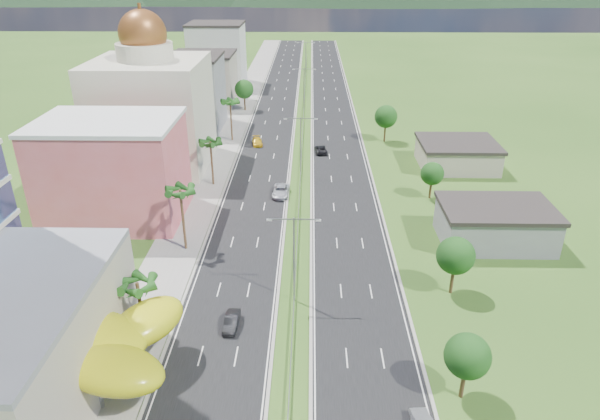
{
  "coord_description": "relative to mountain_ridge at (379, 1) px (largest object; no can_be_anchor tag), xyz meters",
  "views": [
    {
      "loc": [
        1.76,
        -42.67,
        37.31
      ],
      "look_at": [
        0.48,
        20.27,
        7.0
      ],
      "focal_mm": 32.0,
      "sensor_mm": 36.0,
      "label": 1
    }
  ],
  "objects": [
    {
      "name": "streetlight_median_e",
      "position": [
        -60.0,
        -310.0,
        6.75
      ],
      "size": [
        6.04,
        0.25,
        11.0
      ],
      "color": "gray",
      "rests_on": "ground"
    },
    {
      "name": "midrise_grey",
      "position": [
        -87.0,
        -370.0,
        8.0
      ],
      "size": [
        16.0,
        15.0,
        16.0
      ],
      "primitive_type": "cube",
      "color": "gray",
      "rests_on": "ground"
    },
    {
      "name": "palm_tree_c",
      "position": [
        -75.5,
        -428.0,
        8.5
      ],
      "size": [
        3.6,
        3.6,
        9.6
      ],
      "color": "#47301C",
      "rests_on": "ground"
    },
    {
      "name": "leafy_tree_rc",
      "position": [
        -38.0,
        -410.0,
        4.37
      ],
      "size": [
        3.85,
        3.85,
        6.33
      ],
      "color": "#47301C",
      "rests_on": "ground"
    },
    {
      "name": "median_guardrail",
      "position": [
        -60.0,
        -378.01,
        0.62
      ],
      "size": [
        0.1,
        216.06,
        0.76
      ],
      "color": "gray",
      "rests_on": "ground"
    },
    {
      "name": "domed_building",
      "position": [
        -88.0,
        -395.0,
        11.35
      ],
      "size": [
        20.0,
        20.0,
        28.7
      ],
      "color": "beige",
      "rests_on": "ground"
    },
    {
      "name": "leafy_tree_lfar",
      "position": [
        -75.5,
        -355.0,
        5.58
      ],
      "size": [
        4.9,
        4.9,
        8.05
      ],
      "color": "#47301C",
      "rests_on": "ground"
    },
    {
      "name": "streetlight_median_c",
      "position": [
        -60.0,
        -400.0,
        6.75
      ],
      "size": [
        6.04,
        0.25,
        11.0
      ],
      "color": "gray",
      "rests_on": "ground"
    },
    {
      "name": "car_dark_left",
      "position": [
        -66.76,
        -445.15,
        0.72
      ],
      "size": [
        1.62,
        4.21,
        1.37
      ],
      "primitive_type": "imported",
      "rotation": [
        0.0,
        0.0,
        -0.04
      ],
      "color": "black",
      "rests_on": "road_left"
    },
    {
      "name": "shed_far",
      "position": [
        -30.0,
        -395.0,
        2.2
      ],
      "size": [
        14.0,
        12.0,
        4.4
      ],
      "primitive_type": "cube",
      "color": "#B2A693",
      "rests_on": "ground"
    },
    {
      "name": "palm_tree_b",
      "position": [
        -75.5,
        -448.0,
        7.06
      ],
      "size": [
        3.6,
        3.6,
        8.1
      ],
      "color": "#47301C",
      "rests_on": "ground"
    },
    {
      "name": "shed_near",
      "position": [
        -32.0,
        -425.0,
        2.5
      ],
      "size": [
        15.0,
        10.0,
        5.0
      ],
      "primitive_type": "cube",
      "color": "gray",
      "rests_on": "ground"
    },
    {
      "name": "mountain_ridge",
      "position": [
        0.0,
        0.0,
        0.0
      ],
      "size": [
        860.0,
        140.0,
        90.0
      ],
      "primitive_type": null,
      "color": "black",
      "rests_on": "ground"
    },
    {
      "name": "leafy_tree_rb",
      "position": [
        -41.0,
        -438.0,
        5.18
      ],
      "size": [
        4.55,
        4.55,
        7.47
      ],
      "color": "#47301C",
      "rests_on": "ground"
    },
    {
      "name": "leafy_tree_ra",
      "position": [
        -44.0,
        -455.0,
        4.78
      ],
      "size": [
        4.2,
        4.2,
        6.9
      ],
      "color": "#47301C",
      "rests_on": "ground"
    },
    {
      "name": "car_yellow_far_left",
      "position": [
        -69.69,
        -382.93,
        0.75
      ],
      "size": [
        2.74,
        5.14,
        1.42
      ],
      "primitive_type": "imported",
      "rotation": [
        0.0,
        0.0,
        0.16
      ],
      "color": "gold",
      "rests_on": "road_left"
    },
    {
      "name": "car_dark_far_right",
      "position": [
        -56.09,
        -387.6,
        0.73
      ],
      "size": [
        2.84,
        5.2,
        1.38
      ],
      "primitive_type": "imported",
      "rotation": [
        0.0,
        0.0,
        3.26
      ],
      "color": "black",
      "rests_on": "road_right"
    },
    {
      "name": "streetlight_median_d",
      "position": [
        -60.0,
        -355.0,
        6.75
      ],
      "size": [
        6.04,
        0.25,
        11.0
      ],
      "color": "gray",
      "rests_on": "ground"
    },
    {
      "name": "lime_canopy",
      "position": [
        -80.0,
        -454.0,
        4.99
      ],
      "size": [
        18.0,
        15.0,
        7.4
      ],
      "color": "#C1BF12",
      "rests_on": "ground"
    },
    {
      "name": "road_right",
      "position": [
        -52.5,
        -360.0,
        0.02
      ],
      "size": [
        11.0,
        260.0,
        0.04
      ],
      "primitive_type": "cube",
      "color": "black",
      "rests_on": "ground"
    },
    {
      "name": "streetlight_median_b",
      "position": [
        -60.0,
        -440.0,
        6.75
      ],
      "size": [
        6.04,
        0.25,
        11.0
      ],
      "color": "gray",
      "rests_on": "ground"
    },
    {
      "name": "pink_shophouse",
      "position": [
        -88.0,
        -418.0,
        7.5
      ],
      "size": [
        20.0,
        15.0,
        15.0
      ],
      "primitive_type": "cube",
      "color": "#D7585C",
      "rests_on": "ground"
    },
    {
      "name": "midrise_beige",
      "position": [
        -87.0,
        -348.0,
        6.5
      ],
      "size": [
        16.0,
        15.0,
        13.0
      ],
      "primitive_type": "cube",
      "color": "#B2A693",
      "rests_on": "ground"
    },
    {
      "name": "road_left",
      "position": [
        -67.5,
        -360.0,
        0.02
      ],
      "size": [
        11.0,
        260.0,
        0.04
      ],
      "primitive_type": "cube",
      "color": "black",
      "rests_on": "ground"
    },
    {
      "name": "leafy_tree_rd",
      "position": [
        -42.0,
        -380.0,
        5.58
      ],
      "size": [
        4.9,
        4.9,
        8.05
      ],
      "color": "#47301C",
      "rests_on": "ground"
    },
    {
      "name": "midrise_white",
      "position": [
        -87.0,
        -325.0,
        9.0
      ],
      "size": [
        16.0,
        15.0,
        18.0
      ],
      "primitive_type": "cube",
      "color": "silver",
      "rests_on": "ground"
    },
    {
      "name": "sidewalk_left",
      "position": [
        -77.0,
        -360.0,
        0.06
      ],
      "size": [
        7.0,
        260.0,
        0.12
      ],
      "primitive_type": "cube",
      "color": "gray",
      "rests_on": "ground"
    },
    {
      "name": "palm_tree_d",
      "position": [
        -75.5,
        -405.0,
        7.54
      ],
      "size": [
        3.6,
        3.6,
        8.6
      ],
      "color": "#47301C",
      "rests_on": "ground"
    },
    {
      "name": "car_silver_mid_left",
      "position": [
        -63.21,
        -409.48,
        0.83
      ],
      "size": [
        2.86,
        5.78,
        1.58
      ],
      "primitive_type": "imported",
      "rotation": [
        0.0,
        0.0,
        -0.04
      ],
      "color": "#B7B8BF",
      "rests_on": "road_left"
    },
    {
      "name": "ground",
      "position": [
        -60.0,
        -450.0,
        0.0
      ],
      "size": [
        500.0,
        500.0,
        0.0
      ],
      "primitive_type": "plane",
      "color": "#2D5119",
      "rests_on": "ground"
    },
    {
      "name": "palm_tree_e",
      "position": [
        -75.5,
        -380.0,
        8.31
      ],
      "size": [
        3.6,
        3.6,
        9.4
      ],
      "color": "#47301C",
      "rests_on": "ground"
    }
  ]
}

